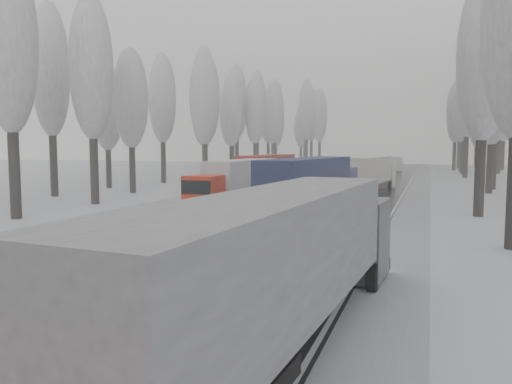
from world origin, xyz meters
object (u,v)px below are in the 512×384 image
Objects in this scene: truck_grey_tarp at (289,257)px; box_truck_distant at (395,164)px; truck_red_red at (264,171)px; truck_blue_box at (313,182)px; truck_red_white at (238,179)px; truck_cream_box at (371,172)px.

truck_grey_tarp reaches higher than box_truck_distant.
truck_red_red reaches higher than box_truck_distant.
truck_blue_box is at bearing -97.01° from box_truck_distant.
truck_grey_tarp is 28.67m from truck_red_white.
truck_blue_box is 1.04× the size of truck_red_red.
box_truck_distant is 61.67m from truck_red_white.
truck_grey_tarp is 40.34m from truck_cream_box.
truck_blue_box is at bearing -28.68° from truck_red_white.
truck_red_red is (-1.26, 10.42, 0.12)m from truck_red_white.
truck_blue_box is 17.85m from truck_cream_box.
truck_red_red is at bearing 96.22° from truck_red_white.
truck_red_red is (-10.26, -3.58, 0.09)m from truck_cream_box.
truck_blue_box is 2.07× the size of box_truck_distant.
truck_red_red is at bearing 113.56° from truck_grey_tarp.
truck_red_white is 0.95× the size of truck_red_red.
truck_cream_box is 1.02× the size of truck_red_white.
box_truck_distant is (1.29, 64.84, -0.94)m from truck_blue_box.
truck_red_white is at bearing 157.24° from truck_blue_box.
truck_red_red is (-9.57, -50.68, 0.87)m from box_truck_distant.
truck_blue_box is at bearing -59.31° from truck_red_red.
truck_red_red is (-12.78, 36.67, 0.06)m from truck_grey_tarp.
truck_cream_box reaches higher than box_truck_distant.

